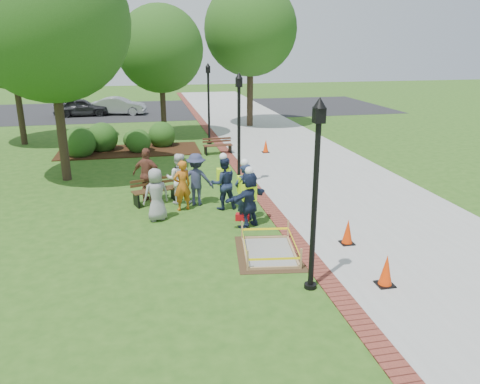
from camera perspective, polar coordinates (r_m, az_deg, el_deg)
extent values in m
plane|color=#285116|center=(13.19, -1.07, -5.85)|extent=(100.00, 100.00, 0.00)
cube|color=#9E9E99|center=(23.63, 6.38, 4.81)|extent=(6.00, 60.00, 0.02)
cube|color=maroon|center=(22.85, -1.42, 4.48)|extent=(0.50, 60.00, 0.03)
cube|color=#381E0F|center=(24.46, -13.34, 4.91)|extent=(7.00, 3.00, 0.05)
cube|color=black|center=(39.29, -8.53, 9.93)|extent=(36.00, 12.00, 0.01)
cube|color=#47331E|center=(12.41, 3.59, -7.44)|extent=(2.00, 2.51, 0.01)
cube|color=gray|center=(12.41, 3.59, -7.38)|extent=(1.44, 1.95, 0.04)
cube|color=tan|center=(12.40, 3.59, -7.30)|extent=(1.57, 2.08, 0.08)
cube|color=tan|center=(12.30, 3.61, -6.31)|extent=(1.61, 2.12, 0.55)
cube|color=yellow|center=(12.29, 3.61, -6.20)|extent=(1.55, 2.06, 0.06)
cube|color=#533D1C|center=(16.20, -10.28, 0.25)|extent=(1.64, 0.93, 0.04)
cube|color=#533D1C|center=(16.35, -10.63, 1.29)|extent=(1.51, 0.54, 0.25)
cube|color=black|center=(16.27, -10.23, -0.59)|extent=(1.52, 0.95, 0.46)
cube|color=#502A1B|center=(23.15, -2.72, 5.72)|extent=(1.46, 0.52, 0.04)
cube|color=#502A1B|center=(23.33, -2.86, 6.36)|extent=(1.43, 0.14, 0.23)
cube|color=black|center=(23.20, -2.71, 5.17)|extent=(1.33, 0.57, 0.42)
cube|color=black|center=(11.34, 17.22, -10.74)|extent=(0.39, 0.39, 0.05)
cone|color=#F23B07|center=(11.17, 17.40, -9.00)|extent=(0.31, 0.31, 0.72)
cube|color=black|center=(13.24, 12.89, -6.11)|extent=(0.37, 0.37, 0.05)
cone|color=red|center=(13.10, 13.00, -4.67)|extent=(0.29, 0.29, 0.67)
cube|color=black|center=(23.50, 3.14, 4.85)|extent=(0.34, 0.34, 0.05)
cone|color=#FF3E08|center=(23.42, 3.16, 5.66)|extent=(0.27, 0.27, 0.63)
cube|color=#AC0D13|center=(14.55, 0.31, -3.07)|extent=(0.48, 0.37, 0.21)
cylinder|color=black|center=(10.11, 9.04, -2.03)|extent=(0.12, 0.12, 3.80)
cube|color=black|center=(9.63, 9.63, 9.23)|extent=(0.22, 0.22, 0.32)
cone|color=black|center=(9.59, 9.70, 10.71)|extent=(0.28, 0.28, 0.22)
cylinder|color=black|center=(10.88, 8.56, -11.24)|extent=(0.28, 0.28, 0.10)
cylinder|color=black|center=(17.56, -0.13, 6.69)|extent=(0.12, 0.12, 3.80)
cube|color=black|center=(17.28, -0.13, 13.21)|extent=(0.22, 0.22, 0.32)
cone|color=black|center=(17.26, -0.13, 14.04)|extent=(0.28, 0.28, 0.22)
cylinder|color=black|center=(18.01, -0.12, 0.91)|extent=(0.28, 0.28, 0.10)
cylinder|color=black|center=(25.34, -3.83, 10.11)|extent=(0.12, 0.12, 3.80)
cube|color=black|center=(25.15, -3.93, 14.63)|extent=(0.22, 0.22, 0.32)
cone|color=black|center=(25.14, -3.94, 15.20)|extent=(0.28, 0.28, 0.22)
cylinder|color=black|center=(25.65, -3.74, 6.02)|extent=(0.28, 0.28, 0.10)
cylinder|color=#3D2D1E|center=(19.59, -21.09, 8.39)|extent=(0.35, 0.35, 4.95)
sphere|color=#244F16|center=(19.40, -22.30, 18.72)|extent=(5.89, 5.89, 5.89)
cylinder|color=#3D2D1E|center=(27.42, -9.37, 10.77)|extent=(0.31, 0.31, 4.05)
sphere|color=#244F16|center=(27.22, -9.69, 16.82)|extent=(4.77, 4.77, 4.77)
cylinder|color=#3D2D1E|center=(30.84, 1.23, 12.64)|extent=(0.40, 0.40, 4.99)
sphere|color=#244F16|center=(30.72, 1.27, 19.27)|extent=(5.79, 5.79, 5.79)
cylinder|color=#3D2D1E|center=(27.68, -25.39, 10.11)|extent=(0.32, 0.32, 4.74)
sphere|color=#244F16|center=(27.53, -26.36, 17.07)|extent=(5.70, 5.70, 5.70)
sphere|color=#244F16|center=(24.02, -18.85, 4.15)|extent=(1.57, 1.57, 1.57)
sphere|color=#244F16|center=(24.93, -16.32, 4.86)|extent=(1.55, 1.55, 1.55)
sphere|color=#244F16|center=(24.19, -12.20, 4.80)|extent=(1.24, 1.24, 1.24)
sphere|color=#244F16|center=(25.27, -9.41, 5.52)|extent=(1.41, 1.41, 1.41)
sphere|color=#244F16|center=(25.41, -12.96, 5.37)|extent=(0.93, 0.93, 0.93)
imported|color=gray|center=(14.57, -10.18, -0.32)|extent=(0.61, 0.50, 1.65)
imported|color=#BE6016|center=(15.32, -7.06, 0.78)|extent=(0.62, 0.50, 1.67)
imported|color=white|center=(15.97, -7.48, 1.61)|extent=(0.62, 0.47, 1.75)
imported|color=brown|center=(16.35, -11.20, 2.04)|extent=(0.71, 0.63, 1.88)
imported|color=#2F3353|center=(15.77, -5.35, 1.53)|extent=(0.64, 0.50, 1.78)
imported|color=#1A2D45|center=(13.83, 1.11, -0.91)|extent=(0.65, 0.59, 1.71)
cube|color=#B9F614|center=(13.75, 1.12, 0.05)|extent=(0.42, 0.26, 0.52)
sphere|color=white|center=(13.57, 1.13, 2.60)|extent=(0.25, 0.25, 0.25)
imported|color=#17293C|center=(14.31, 0.55, -0.03)|extent=(0.66, 0.53, 1.81)
cube|color=#B9F614|center=(14.23, 0.55, 0.95)|extent=(0.42, 0.26, 0.52)
sphere|color=white|center=(14.05, 0.56, 3.58)|extent=(0.25, 0.25, 0.25)
imported|color=#181D40|center=(15.32, -2.02, 1.05)|extent=(0.58, 0.40, 1.75)
cube|color=#B9F614|center=(15.25, -2.03, 1.94)|extent=(0.42, 0.26, 0.52)
sphere|color=white|center=(15.09, -2.06, 4.32)|extent=(0.25, 0.25, 0.25)
imported|color=#2B2B2E|center=(37.25, -18.68, 8.76)|extent=(2.20, 4.55, 1.45)
imported|color=#99999D|center=(37.19, -14.46, 9.12)|extent=(2.65, 4.65, 1.43)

